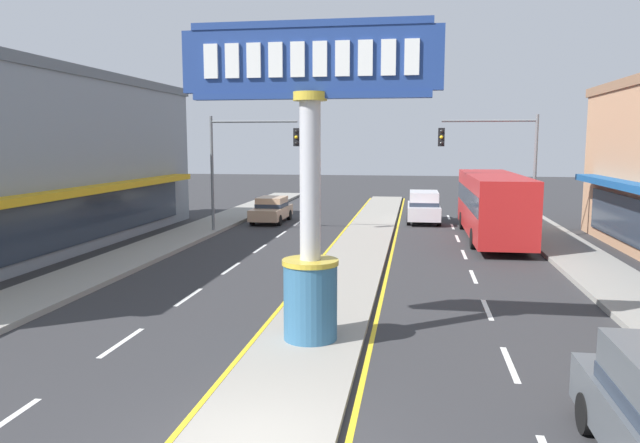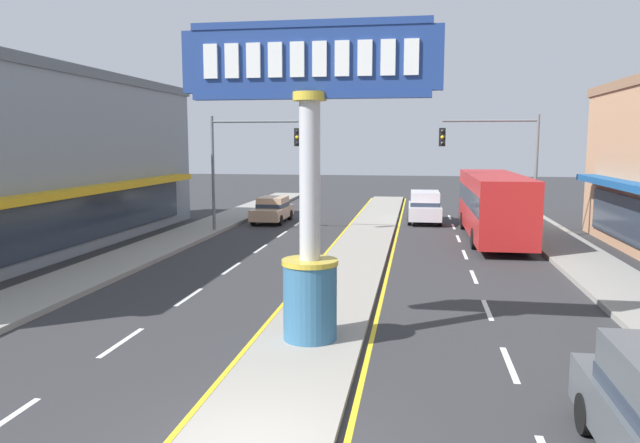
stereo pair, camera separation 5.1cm
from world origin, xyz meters
The scene contains 10 objects.
median_strip centered at (0.00, 18.00, 0.07)m, with size 2.53×52.00×0.14m, color gray.
sidewalk_left centered at (-9.19, 16.00, 0.09)m, with size 2.66×60.00×0.18m, color gray.
sidewalk_right centered at (9.19, 16.00, 0.09)m, with size 2.66×60.00×0.18m, color gray.
lane_markings centered at (0.00, 16.65, 0.00)m, with size 9.27×52.00×0.01m.
district_sign centered at (0.00, 5.41, 3.74)m, with size 6.01×1.35×7.43m.
traffic_light_left_side centered at (-6.50, 22.25, 4.25)m, with size 4.86×0.46×6.20m.
traffic_light_right_side centered at (6.50, 22.86, 4.25)m, with size 4.86×0.46×6.20m.
sedan_near_right_lane centered at (-6.22, 27.06, 0.79)m, with size 1.87×4.32×1.53m.
bus_near_left_lane centered at (6.22, 22.40, 1.87)m, with size 2.63×11.22×3.26m.
suv_mid_left_lane centered at (2.92, 28.34, 0.98)m, with size 2.01×4.62×1.90m.
Camera 1 is at (2.45, -8.44, 4.85)m, focal length 33.88 mm.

